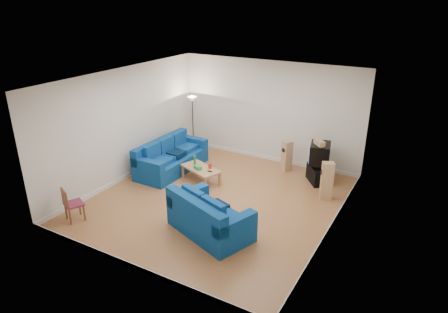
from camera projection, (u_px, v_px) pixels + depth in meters
The scene contains 16 objects.
room at pixel (216, 145), 9.90m from camera, with size 6.01×6.51×3.21m.
sofa_three_seat at pixel (170, 159), 12.17m from camera, with size 1.08×2.47×0.95m.
sofa_loveseat at pixel (208, 219), 8.91m from camera, with size 2.17×1.66×0.96m.
coffee_table at pixel (201, 170), 11.37m from camera, with size 1.33×0.99×0.44m.
bottle at pixel (195, 160), 11.47m from camera, with size 0.07×0.07×0.30m, color #197233.
tissue_box at pixel (198, 167), 11.26m from camera, with size 0.25×0.13×0.10m, color green.
red_canister at pixel (210, 166), 11.30m from camera, with size 0.10×0.10×0.14m, color red.
remote at pixel (210, 171), 11.11m from camera, with size 0.15×0.05×0.02m, color black.
tv_stand at pixel (318, 174), 11.41m from camera, with size 0.78×0.44×0.48m, color black.
av_receiver at pixel (320, 165), 11.31m from camera, with size 0.43×0.35×0.10m, color black.
television at pixel (320, 153), 11.23m from camera, with size 0.70×0.84×0.57m.
centre_speaker at pixel (319, 143), 11.02m from camera, with size 0.41×0.16×0.14m, color tan.
speaker_left at pixel (287, 156), 12.08m from camera, with size 0.32×0.35×0.94m.
speaker_right at pixel (327, 181), 10.39m from camera, with size 0.37×0.34×1.02m.
floor_lamp at pixel (192, 107), 13.10m from camera, with size 0.33×0.33×1.93m.
dining_chair at pixel (71, 203), 9.39m from camera, with size 0.53×0.53×0.84m.
Camera 1 is at (4.75, -7.96, 5.03)m, focal length 32.00 mm.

